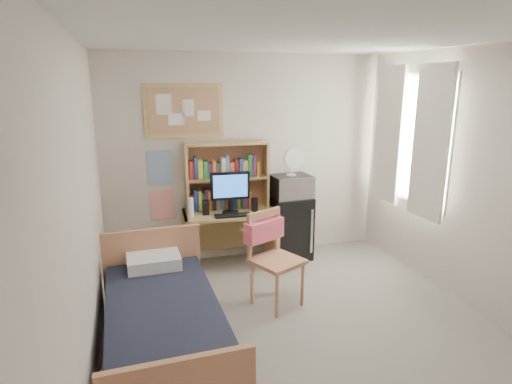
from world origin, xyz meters
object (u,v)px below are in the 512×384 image
object	(u,v)px
desk	(230,239)
bed	(164,332)
monitor	(230,193)
mini_fridge	(290,227)
microwave	(291,186)
speaker_left	(206,207)
speaker_right	(255,205)
desk_fan	(291,163)
desk_chair	(277,260)
bulletin_board	(184,111)

from	to	relation	value
desk	bed	size ratio (longest dim) A/B	0.61
monitor	mini_fridge	bearing A→B (deg)	10.39
microwave	speaker_left	bearing A→B (deg)	-179.79
mini_fridge	desk	bearing A→B (deg)	179.84
speaker_right	desk_fan	world-z (taller)	desk_fan
desk	bed	world-z (taller)	desk
desk	mini_fridge	xyz separation A→B (m)	(0.81, 0.04, 0.06)
bed	desk_fan	bearing A→B (deg)	42.85
desk_chair	bed	distance (m)	1.35
mini_fridge	microwave	size ratio (longest dim) A/B	1.72
desk_chair	mini_fridge	size ratio (longest dim) A/B	1.20
desk_chair	bed	world-z (taller)	desk_chair
bulletin_board	speaker_left	distance (m)	1.18
bulletin_board	desk_fan	size ratio (longest dim) A/B	2.91
desk	speaker_left	bearing A→B (deg)	-168.69
speaker_left	microwave	xyz separation A→B (m)	(1.11, 0.06, 0.17)
monitor	speaker_right	distance (m)	0.34
bulletin_board	desk	xyz separation A→B (m)	(0.47, -0.29, -1.57)
desk	mini_fridge	world-z (taller)	mini_fridge
monitor	speaker_left	xyz separation A→B (m)	(-0.30, 0.02, -0.16)
desk_chair	monitor	world-z (taller)	monitor
bulletin_board	monitor	size ratio (longest dim) A/B	1.87
mini_fridge	bed	world-z (taller)	mini_fridge
monitor	microwave	xyz separation A→B (m)	(0.81, 0.08, 0.01)
mini_fridge	microwave	bearing A→B (deg)	-90.00
bulletin_board	microwave	size ratio (longest dim) A/B	1.95
speaker_left	desk_chair	bearing A→B (deg)	-60.16
desk_chair	speaker_left	size ratio (longest dim) A/B	5.57
bulletin_board	speaker_left	size ratio (longest dim) A/B	5.28
bulletin_board	speaker_right	world-z (taller)	bulletin_board
mini_fridge	speaker_left	bearing A→B (deg)	-178.76
bulletin_board	mini_fridge	distance (m)	1.99
microwave	mini_fridge	bearing A→B (deg)	90.00
bulletin_board	desk_chair	world-z (taller)	bulletin_board
desk_chair	desk_fan	world-z (taller)	desk_fan
speaker_right	bulletin_board	bearing A→B (deg)	157.86
bed	desk_fan	world-z (taller)	desk_fan
mini_fridge	monitor	distance (m)	0.98
bulletin_board	monitor	world-z (taller)	bulletin_board
desk_chair	monitor	size ratio (longest dim) A/B	1.97
bed	microwave	distance (m)	2.57
mini_fridge	microwave	world-z (taller)	microwave
monitor	desk_fan	distance (m)	0.87
speaker_right	speaker_left	bearing A→B (deg)	-180.00
desk	speaker_right	distance (m)	0.53
bed	monitor	xyz separation A→B (m)	(0.97, 1.63, 0.71)
mini_fridge	desk_fan	size ratio (longest dim) A/B	2.56
bed	desk_chair	bearing A→B (deg)	24.96
desk_chair	speaker_left	bearing A→B (deg)	91.61
desk_chair	microwave	xyz separation A→B (m)	(0.58, 1.13, 0.47)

